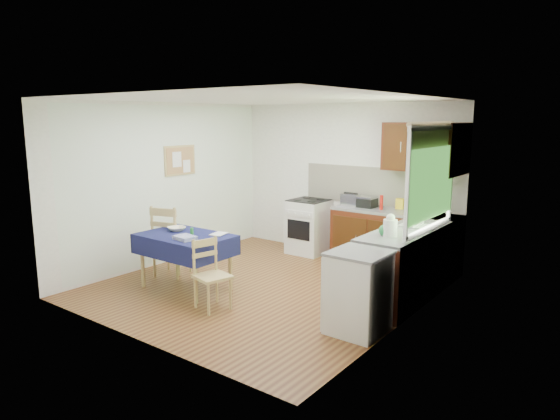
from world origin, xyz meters
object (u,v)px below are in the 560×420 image
Objects in this scene: dish_rack at (417,225)px; dining_table at (185,242)px; toaster at (351,200)px; kettle at (390,226)px; chair_far at (170,239)px; sandwich_press at (366,202)px; chair_near at (210,272)px.

dining_table is at bearing -123.16° from dish_rack.
dish_rack reaches higher than dining_table.
toaster is 1.02× the size of kettle.
chair_far is at bearing 171.70° from dining_table.
sandwich_press is at bearing 167.25° from dish_rack.
chair_near is at bearing -8.14° from dining_table.
chair_far is at bearing -136.90° from toaster.
chair_near is 2.93m from sandwich_press.
chair_near is at bearing -106.38° from toaster.
chair_near is at bearing -144.79° from kettle.
sandwich_press is 1.50m from dish_rack.
sandwich_press reaches higher than chair_near.
toaster is (1.11, 2.47, 0.36)m from dining_table.
dish_rack is (1.19, -0.91, -0.06)m from sandwich_press.
toaster reaches higher than chair_near.
dish_rack reaches higher than chair_near.
kettle is (1.73, 1.22, 0.57)m from chair_near.
toaster reaches higher than sandwich_press.
toaster is (0.34, 2.78, 0.55)m from chair_near.
kettle is (1.39, -1.56, 0.02)m from toaster.
chair_near is (0.77, -0.31, -0.19)m from dining_table.
dining_table is 2.88m from sandwich_press.
dish_rack is at bearing -174.05° from chair_far.
dining_table is at bearing -102.91° from sandwich_press.
chair_near is 2.19m from kettle.
dining_table is 1.18× the size of chair_far.
kettle reaches higher than dining_table.
chair_near is 2.05× the size of dish_rack.
chair_far is (-0.60, 0.24, -0.09)m from dining_table.
dish_rack reaches higher than sandwich_press.
dish_rack is (1.44, -0.86, -0.07)m from toaster.
chair_near is 3.11× the size of kettle.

